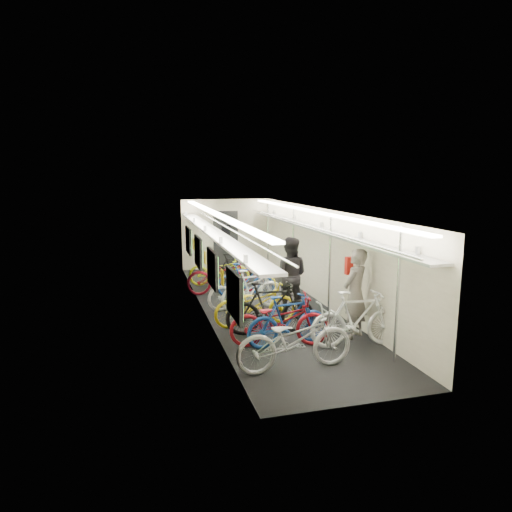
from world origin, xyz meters
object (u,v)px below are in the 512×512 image
passenger_mid (289,275)px  backpack (351,266)px  bicycle_1 (288,320)px  passenger_near (355,294)px  bicycle_0 (295,339)px

passenger_mid → backpack: passenger_mid is taller
backpack → bicycle_1: bearing=-147.8°
bicycle_1 → backpack: backpack is taller
passenger_near → bicycle_1: bearing=-31.5°
passenger_near → backpack: passenger_near is taller
bicycle_0 → passenger_mid: bearing=-19.4°
passenger_near → backpack: size_ratio=4.76×
bicycle_1 → passenger_mid: passenger_mid is taller
bicycle_1 → backpack: 2.17m
bicycle_0 → passenger_mid: size_ratio=1.12×
bicycle_0 → passenger_near: bearing=-57.3°
passenger_mid → bicycle_0: bearing=97.1°
bicycle_1 → backpack: bearing=-68.9°
passenger_near → passenger_mid: (-0.72, 1.89, 0.00)m
passenger_mid → backpack: bearing=160.9°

